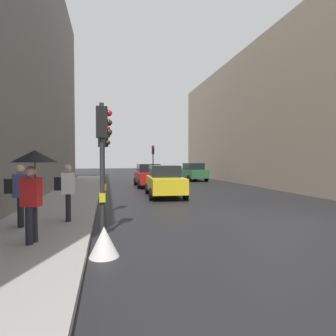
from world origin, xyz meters
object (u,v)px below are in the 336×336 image
at_px(traffic_light_near_right, 104,151).
at_px(car_green_estate, 193,172).
at_px(car_red_sedan, 149,175).
at_px(traffic_light_far_median, 153,156).
at_px(pedestrian_with_grey_backpack, 19,192).
at_px(car_yellow_taxi, 165,181).
at_px(warning_sign_triangle, 104,242).
at_px(pedestrian_with_black_backpack, 67,189).
at_px(pedestrian_with_umbrella, 34,170).
at_px(traffic_light_near_left, 103,145).

relative_size(traffic_light_near_right, car_green_estate, 0.81).
distance_m(traffic_light_near_right, car_red_sedan, 11.02).
relative_size(traffic_light_far_median, pedestrian_with_grey_backpack, 2.07).
height_order(car_green_estate, car_yellow_taxi, same).
bearing_deg(car_green_estate, warning_sign_triangle, -113.10).
bearing_deg(pedestrian_with_black_backpack, warning_sign_triangle, -68.87).
xyz_separation_m(car_red_sedan, pedestrian_with_grey_backpack, (-5.62, -12.30, 0.29)).
xyz_separation_m(car_yellow_taxi, warning_sign_triangle, (-3.27, -9.05, -0.55)).
bearing_deg(pedestrian_with_black_backpack, traffic_light_near_right, 51.14).
height_order(car_green_estate, pedestrian_with_umbrella, pedestrian_with_umbrella).
bearing_deg(traffic_light_near_left, pedestrian_with_umbrella, -150.58).
bearing_deg(traffic_light_near_left, traffic_light_far_median, 76.70).
distance_m(car_yellow_taxi, warning_sign_triangle, 9.64).
xyz_separation_m(traffic_light_far_median, pedestrian_with_grey_backpack, (-7.31, -20.06, -1.37)).
bearing_deg(car_yellow_taxi, warning_sign_triangle, -109.89).
distance_m(car_yellow_taxi, car_red_sedan, 5.78).
bearing_deg(pedestrian_with_grey_backpack, traffic_light_near_right, 38.63).
relative_size(car_yellow_taxi, car_red_sedan, 1.02).
xyz_separation_m(car_green_estate, pedestrian_with_black_backpack, (-9.67, -16.93, 0.29)).
bearing_deg(traffic_light_far_median, car_red_sedan, -102.24).
bearing_deg(car_red_sedan, car_green_estate, 44.12).
bearing_deg(car_red_sedan, traffic_light_far_median, 77.76).
bearing_deg(car_green_estate, car_red_sedan, -135.88).
distance_m(traffic_light_near_left, pedestrian_with_umbrella, 1.87).
distance_m(traffic_light_near_left, pedestrian_with_black_backpack, 2.22).
bearing_deg(traffic_light_near_left, warning_sign_triangle, -88.82).
bearing_deg(car_green_estate, traffic_light_near_right, -118.82).
height_order(traffic_light_far_median, car_red_sedan, traffic_light_far_median).
xyz_separation_m(traffic_light_near_left, pedestrian_with_grey_backpack, (-2.36, 0.88, -1.33)).
xyz_separation_m(pedestrian_with_umbrella, pedestrian_with_black_backpack, (0.39, 2.22, -0.68)).
relative_size(car_red_sedan, pedestrian_with_black_backpack, 2.37).
relative_size(car_green_estate, pedestrian_with_grey_backpack, 2.43).
relative_size(traffic_light_near_left, traffic_light_far_median, 0.98).
relative_size(traffic_light_far_median, car_yellow_taxi, 0.85).
height_order(traffic_light_near_left, traffic_light_near_right, traffic_light_near_left).
height_order(traffic_light_near_left, car_red_sedan, traffic_light_near_left).
distance_m(car_yellow_taxi, pedestrian_with_grey_backpack, 8.64).
distance_m(car_red_sedan, pedestrian_with_black_backpack, 12.61).
height_order(pedestrian_with_umbrella, pedestrian_with_black_backpack, pedestrian_with_umbrella).
xyz_separation_m(car_green_estate, car_yellow_taxi, (-5.23, -10.90, 0.00)).
distance_m(traffic_light_near_right, pedestrian_with_umbrella, 3.97).
relative_size(car_green_estate, warning_sign_triangle, 6.62).
height_order(pedestrian_with_umbrella, warning_sign_triangle, pedestrian_with_umbrella).
xyz_separation_m(traffic_light_near_left, car_yellow_taxi, (3.31, 7.40, -1.61)).
bearing_deg(traffic_light_far_median, car_yellow_taxi, -96.91).
bearing_deg(traffic_light_near_left, traffic_light_near_right, 90.04).
distance_m(traffic_light_near_right, pedestrian_with_black_backpack, 2.19).
distance_m(car_green_estate, car_yellow_taxi, 12.09).
bearing_deg(pedestrian_with_grey_backpack, traffic_light_far_median, 69.98).
bearing_deg(traffic_light_near_right, traffic_light_far_median, 74.76).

